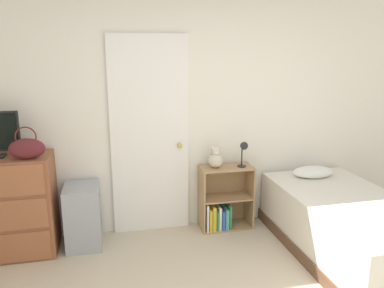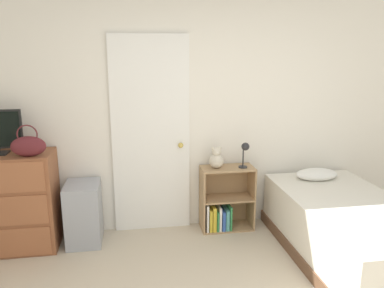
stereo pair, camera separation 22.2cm
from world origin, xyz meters
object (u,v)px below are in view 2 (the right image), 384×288
(bookshelf, at_px, (223,205))
(storage_bin, at_px, (84,213))
(desk_lamp, at_px, (245,150))
(bed, at_px, (349,231))
(teddy_bear, at_px, (216,159))
(dresser, at_px, (9,202))
(handbag, at_px, (28,146))

(bookshelf, bearing_deg, storage_bin, -177.22)
(storage_bin, distance_m, bookshelf, 1.49)
(desk_lamp, distance_m, bed, 1.27)
(storage_bin, distance_m, bed, 2.60)
(storage_bin, xyz_separation_m, desk_lamp, (1.70, 0.03, 0.59))
(storage_bin, height_order, teddy_bear, teddy_bear)
(bed, bearing_deg, teddy_bear, 143.68)
(storage_bin, height_order, desk_lamp, desk_lamp)
(bookshelf, distance_m, bed, 1.29)
(dresser, bearing_deg, desk_lamp, 1.16)
(dresser, relative_size, desk_lamp, 3.51)
(bed, bearing_deg, storage_bin, 163.54)
(bookshelf, bearing_deg, bed, -38.73)
(storage_bin, bearing_deg, dresser, -178.55)
(bookshelf, height_order, teddy_bear, teddy_bear)
(dresser, height_order, desk_lamp, desk_lamp)
(dresser, height_order, storage_bin, dresser)
(storage_bin, bearing_deg, handbag, -161.34)
(dresser, height_order, handbag, handbag)
(bookshelf, height_order, desk_lamp, desk_lamp)
(handbag, xyz_separation_m, storage_bin, (0.43, 0.14, -0.76))
(bookshelf, height_order, bed, bookshelf)
(dresser, xyz_separation_m, teddy_bear, (2.10, 0.09, 0.32))
(dresser, xyz_separation_m, bed, (3.19, -0.72, -0.20))
(desk_lamp, bearing_deg, handbag, -175.29)
(dresser, xyz_separation_m, storage_bin, (0.70, 0.02, -0.17))
(desk_lamp, bearing_deg, dresser, -178.84)
(desk_lamp, bearing_deg, bookshelf, 168.99)
(bookshelf, xyz_separation_m, teddy_bear, (-0.09, -0.00, 0.53))
(handbag, xyz_separation_m, teddy_bear, (1.83, 0.21, -0.27))
(handbag, relative_size, desk_lamp, 1.13)
(handbag, distance_m, bed, 3.09)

